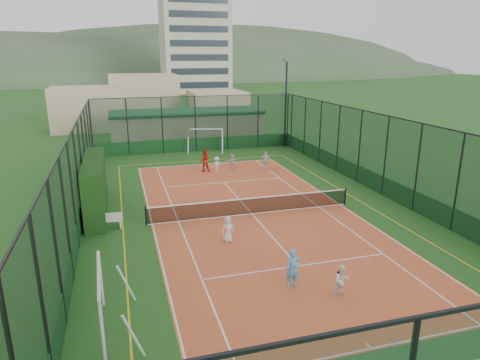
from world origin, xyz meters
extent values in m
plane|color=#264F1B|center=(0.00, 0.00, 0.00)|extent=(300.00, 300.00, 0.00)
cube|color=#B74228|center=(0.00, 0.00, 0.01)|extent=(11.17, 23.97, 0.01)
cube|color=beige|center=(12.00, 82.00, 15.00)|extent=(15.00, 12.00, 30.00)
cube|color=black|center=(-8.30, 2.82, 1.52)|extent=(1.04, 6.94, 3.03)
imported|color=silver|center=(-2.21, -3.20, 0.65)|extent=(0.71, 0.55, 1.27)
imported|color=#50A2E4|center=(-0.88, -7.86, 0.78)|extent=(0.58, 0.40, 1.54)
imported|color=white|center=(0.58, -8.96, 0.63)|extent=(0.64, 0.52, 1.24)
imported|color=silver|center=(0.12, 9.14, 0.61)|extent=(0.78, 0.45, 1.21)
imported|color=silver|center=(3.97, 8.97, 0.72)|extent=(0.90, 0.58, 1.43)
imported|color=silver|center=(1.51, 9.81, 0.59)|extent=(1.12, 0.51, 1.17)
imported|color=#B21E13|center=(-0.70, 9.74, 0.85)|extent=(0.89, 0.73, 1.68)
sphere|color=#CCE033|center=(-1.86, 1.20, 0.04)|extent=(0.07, 0.07, 0.07)
sphere|color=#CCE033|center=(-0.82, 0.92, 0.04)|extent=(0.07, 0.07, 0.07)
sphere|color=#CCE033|center=(1.00, 1.87, 0.04)|extent=(0.07, 0.07, 0.07)
sphere|color=#CCE033|center=(-1.31, 2.10, 0.04)|extent=(0.07, 0.07, 0.07)
sphere|color=#CCE033|center=(-1.03, 1.50, 0.04)|extent=(0.07, 0.07, 0.07)
camera|label=1|loc=(-6.86, -21.32, 8.55)|focal=32.00mm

